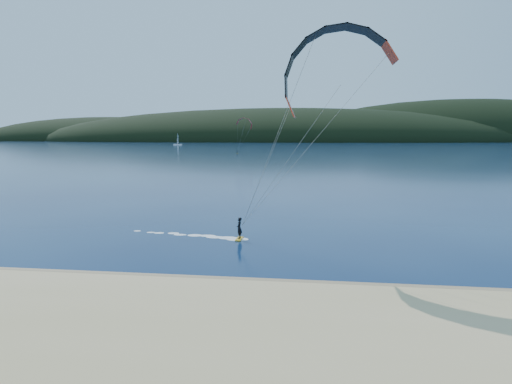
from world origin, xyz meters
TOP-DOWN VIEW (x-y plane):
  - ground at (0.00, 0.00)m, footprint 1800.00×1800.00m
  - wet_sand at (0.00, 4.50)m, footprint 220.00×2.50m
  - headland at (0.63, 745.28)m, footprint 1200.00×310.00m
  - kitesurfer_near at (10.08, 11.71)m, footprint 23.30×7.74m
  - kitesurfer_far at (-25.70, 195.97)m, footprint 9.32×7.88m
  - sailboat at (-125.97, 405.72)m, footprint 8.51×5.38m

SIDE VIEW (x-z plane):
  - ground at x=0.00m, z-range 0.00..0.00m
  - headland at x=0.63m, z-range -70.00..70.00m
  - wet_sand at x=0.00m, z-range 0.00..0.10m
  - sailboat at x=-125.97m, z-range -5.09..6.85m
  - kitesurfer_near at x=10.08m, z-range 3.90..20.49m
  - kitesurfer_far at x=-25.70m, z-range 5.43..22.42m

